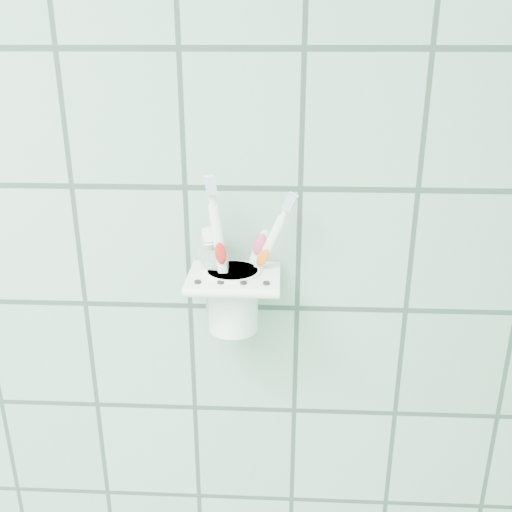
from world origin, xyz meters
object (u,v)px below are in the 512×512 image
at_px(toothbrush_pink, 230,255).
at_px(toothbrush_blue, 232,245).
at_px(holder_bracket, 234,279).
at_px(toothbrush_orange, 234,251).
at_px(cup, 233,297).
at_px(toothpaste_tube, 220,272).

relative_size(toothbrush_pink, toothbrush_blue, 0.99).
bearing_deg(holder_bracket, toothbrush_orange, 95.05).
relative_size(cup, toothpaste_tube, 0.62).
xyz_separation_m(toothbrush_orange, toothpaste_tube, (-0.02, -0.02, -0.02)).
bearing_deg(toothbrush_orange, toothbrush_pink, -81.33).
xyz_separation_m(holder_bracket, toothbrush_orange, (-0.00, 0.02, 0.03)).
relative_size(toothbrush_blue, toothbrush_orange, 1.09).
relative_size(cup, toothbrush_blue, 0.41).
bearing_deg(toothbrush_pink, holder_bracket, 55.58).
bearing_deg(toothbrush_blue, toothbrush_pink, -78.82).
height_order(holder_bracket, toothbrush_pink, toothbrush_pink).
xyz_separation_m(toothbrush_blue, toothpaste_tube, (-0.01, -0.02, -0.03)).
distance_m(holder_bracket, toothbrush_pink, 0.04).
bearing_deg(toothbrush_orange, cup, -78.47).
bearing_deg(holder_bracket, toothpaste_tube, -166.49).
height_order(toothbrush_blue, toothbrush_orange, toothbrush_blue).
relative_size(toothbrush_pink, toothpaste_tube, 1.48).
xyz_separation_m(toothbrush_pink, toothbrush_orange, (0.00, 0.03, -0.00)).
bearing_deg(toothbrush_pink, toothbrush_orange, 73.28).
bearing_deg(toothbrush_blue, toothbrush_orange, 66.74).
bearing_deg(holder_bracket, toothbrush_blue, 105.49).
relative_size(cup, toothbrush_pink, 0.42).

